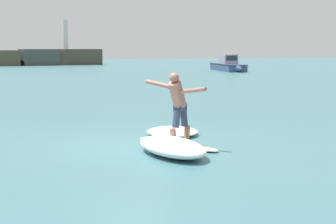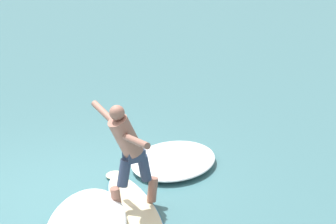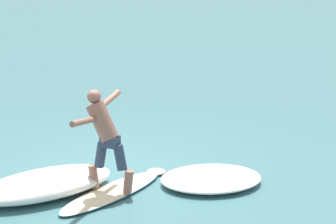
# 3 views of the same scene
# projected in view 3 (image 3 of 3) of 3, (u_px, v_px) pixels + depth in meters

# --- Properties ---
(ground_plane) EXTENTS (200.00, 200.00, 0.00)m
(ground_plane) POSITION_uv_depth(u_px,v_px,m) (109.00, 169.00, 13.03)
(ground_plane) COLOR #41747B
(surfboard) EXTENTS (1.22, 2.39, 0.21)m
(surfboard) POSITION_uv_depth(u_px,v_px,m) (113.00, 192.00, 11.99)
(surfboard) COLOR beige
(surfboard) RESTS_ON ground
(surfer) EXTENTS (0.96, 1.31, 1.54)m
(surfer) POSITION_uv_depth(u_px,v_px,m) (104.00, 132.00, 11.73)
(surfer) COLOR #976353
(surfer) RESTS_ON surfboard
(wave_foam_at_tail) EXTENTS (1.79, 1.96, 0.18)m
(wave_foam_at_tail) POSITION_uv_depth(u_px,v_px,m) (211.00, 179.00, 12.37)
(wave_foam_at_tail) COLOR white
(wave_foam_at_tail) RESTS_ON ground
(wave_foam_at_nose) EXTENTS (1.07, 2.24, 0.34)m
(wave_foam_at_nose) POSITION_uv_depth(u_px,v_px,m) (44.00, 184.00, 11.92)
(wave_foam_at_nose) COLOR white
(wave_foam_at_nose) RESTS_ON ground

